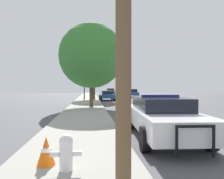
{
  "coord_description": "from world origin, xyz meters",
  "views": [
    {
      "loc": [
        -4.73,
        -8.11,
        1.79
      ],
      "look_at": [
        -1.94,
        19.8,
        1.44
      ],
      "focal_mm": 35.0,
      "sensor_mm": 36.0,
      "label": 1
    }
  ],
  "objects_px": {
    "car_background_distant": "(110,91)",
    "car_background_midblock": "(107,95)",
    "car_background_oncoming": "(132,93)",
    "tree_sidewalk_mid": "(94,63)",
    "police_car": "(162,116)",
    "traffic_cone": "(46,151)",
    "tree_sidewalk_near": "(91,56)",
    "fire_hydrant": "(66,151)",
    "traffic_light": "(96,70)"
  },
  "relations": [
    {
      "from": "fire_hydrant",
      "to": "traffic_cone",
      "type": "bearing_deg",
      "value": 142.31
    },
    {
      "from": "police_car",
      "to": "traffic_light",
      "type": "bearing_deg",
      "value": -82.04
    },
    {
      "from": "traffic_cone",
      "to": "police_car",
      "type": "bearing_deg",
      "value": 38.85
    },
    {
      "from": "tree_sidewalk_near",
      "to": "car_background_midblock",
      "type": "bearing_deg",
      "value": 78.19
    },
    {
      "from": "fire_hydrant",
      "to": "traffic_cone",
      "type": "distance_m",
      "value": 0.58
    },
    {
      "from": "fire_hydrant",
      "to": "tree_sidewalk_mid",
      "type": "bearing_deg",
      "value": 87.92
    },
    {
      "from": "police_car",
      "to": "car_background_oncoming",
      "type": "xyz_separation_m",
      "value": [
        4.75,
        29.8,
        -0.03
      ]
    },
    {
      "from": "traffic_light",
      "to": "car_background_distant",
      "type": "bearing_deg",
      "value": 79.24
    },
    {
      "from": "traffic_light",
      "to": "car_background_oncoming",
      "type": "xyz_separation_m",
      "value": [
        6.5,
        8.15,
        -3.35
      ]
    },
    {
      "from": "car_background_midblock",
      "to": "car_background_oncoming",
      "type": "bearing_deg",
      "value": 58.2
    },
    {
      "from": "car_background_oncoming",
      "to": "traffic_cone",
      "type": "bearing_deg",
      "value": 79.5
    },
    {
      "from": "fire_hydrant",
      "to": "car_background_midblock",
      "type": "relative_size",
      "value": 0.18
    },
    {
      "from": "fire_hydrant",
      "to": "tree_sidewalk_mid",
      "type": "height_order",
      "value": "tree_sidewalk_mid"
    },
    {
      "from": "car_background_midblock",
      "to": "traffic_light",
      "type": "bearing_deg",
      "value": 157.38
    },
    {
      "from": "traffic_cone",
      "to": "car_background_midblock",
      "type": "bearing_deg",
      "value": 82.56
    },
    {
      "from": "police_car",
      "to": "car_background_oncoming",
      "type": "distance_m",
      "value": 30.18
    },
    {
      "from": "car_background_oncoming",
      "to": "tree_sidewalk_near",
      "type": "relative_size",
      "value": 0.6
    },
    {
      "from": "car_background_distant",
      "to": "car_background_midblock",
      "type": "bearing_deg",
      "value": -95.78
    },
    {
      "from": "car_background_oncoming",
      "to": "tree_sidewalk_mid",
      "type": "height_order",
      "value": "tree_sidewalk_mid"
    },
    {
      "from": "car_background_distant",
      "to": "traffic_cone",
      "type": "bearing_deg",
      "value": -96.35
    },
    {
      "from": "car_background_distant",
      "to": "car_background_midblock",
      "type": "relative_size",
      "value": 1.12
    },
    {
      "from": "tree_sidewalk_mid",
      "to": "police_car",
      "type": "bearing_deg",
      "value": -84.72
    },
    {
      "from": "police_car",
      "to": "traffic_cone",
      "type": "height_order",
      "value": "police_car"
    },
    {
      "from": "fire_hydrant",
      "to": "car_background_oncoming",
      "type": "xyz_separation_m",
      "value": [
        7.73,
        32.93,
        0.23
      ]
    },
    {
      "from": "tree_sidewalk_mid",
      "to": "traffic_cone",
      "type": "distance_m",
      "value": 25.57
    },
    {
      "from": "car_background_distant",
      "to": "car_background_oncoming",
      "type": "relative_size",
      "value": 1.07
    },
    {
      "from": "police_car",
      "to": "fire_hydrant",
      "type": "bearing_deg",
      "value": 49.6
    },
    {
      "from": "fire_hydrant",
      "to": "tree_sidewalk_near",
      "type": "relative_size",
      "value": 0.1
    },
    {
      "from": "car_background_midblock",
      "to": "tree_sidewalk_near",
      "type": "height_order",
      "value": "tree_sidewalk_near"
    },
    {
      "from": "tree_sidewalk_mid",
      "to": "traffic_light",
      "type": "bearing_deg",
      "value": -65.72
    },
    {
      "from": "car_background_oncoming",
      "to": "tree_sidewalk_near",
      "type": "bearing_deg",
      "value": 72.65
    },
    {
      "from": "car_background_midblock",
      "to": "tree_sidewalk_mid",
      "type": "xyz_separation_m",
      "value": [
        -1.74,
        1.23,
        4.39
      ]
    },
    {
      "from": "car_background_midblock",
      "to": "tree_sidewalk_near",
      "type": "relative_size",
      "value": 0.58
    },
    {
      "from": "traffic_light",
      "to": "police_car",
      "type": "bearing_deg",
      "value": -85.36
    },
    {
      "from": "car_background_distant",
      "to": "car_background_oncoming",
      "type": "bearing_deg",
      "value": -74.93
    },
    {
      "from": "police_car",
      "to": "car_background_distant",
      "type": "relative_size",
      "value": 1.21
    },
    {
      "from": "fire_hydrant",
      "to": "traffic_light",
      "type": "xyz_separation_m",
      "value": [
        1.23,
        24.78,
        3.58
      ]
    },
    {
      "from": "car_background_distant",
      "to": "tree_sidewalk_mid",
      "type": "relative_size",
      "value": 0.61
    },
    {
      "from": "traffic_light",
      "to": "car_background_distant",
      "type": "distance_m",
      "value": 19.84
    },
    {
      "from": "tree_sidewalk_near",
      "to": "police_car",
      "type": "bearing_deg",
      "value": -77.75
    },
    {
      "from": "police_car",
      "to": "traffic_cone",
      "type": "relative_size",
      "value": 9.15
    },
    {
      "from": "car_background_oncoming",
      "to": "tree_sidewalk_mid",
      "type": "bearing_deg",
      "value": 51.24
    },
    {
      "from": "car_background_distant",
      "to": "car_background_oncoming",
      "type": "height_order",
      "value": "car_background_distant"
    },
    {
      "from": "car_background_midblock",
      "to": "car_background_oncoming",
      "type": "xyz_separation_m",
      "value": [
        5.07,
        8.7,
        0.06
      ]
    },
    {
      "from": "tree_sidewalk_near",
      "to": "car_background_distant",
      "type": "bearing_deg",
      "value": 81.76
    },
    {
      "from": "car_background_distant",
      "to": "tree_sidewalk_near",
      "type": "xyz_separation_m",
      "value": [
        -4.31,
        -29.76,
        3.66
      ]
    },
    {
      "from": "traffic_cone",
      "to": "tree_sidewalk_near",
      "type": "bearing_deg",
      "value": 85.76
    },
    {
      "from": "fire_hydrant",
      "to": "police_car",
      "type": "bearing_deg",
      "value": 46.28
    },
    {
      "from": "tree_sidewalk_near",
      "to": "tree_sidewalk_mid",
      "type": "distance_m",
      "value": 11.25
    },
    {
      "from": "tree_sidewalk_mid",
      "to": "car_background_oncoming",
      "type": "bearing_deg",
      "value": 47.63
    }
  ]
}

